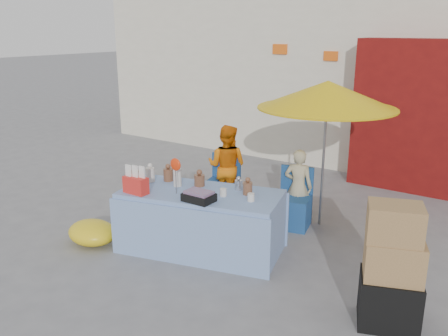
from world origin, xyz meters
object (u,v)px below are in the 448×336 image
Objects in this scene: vendor_orange at (227,166)px; vendor_beige at (298,187)px; chair_right at (293,209)px; box_stack at (392,271)px; chair_left at (222,193)px; umbrella at (327,95)px; market_table at (201,220)px.

vendor_beige is at bearing 166.93° from vendor_orange.
chair_right is 0.64× the size of vendor_orange.
chair_left is at bearing 152.34° from box_stack.
vendor_orange reaches higher than chair_right.
chair_right is 2.47m from box_stack.
umbrella is at bearing 30.09° from chair_right.
vendor_beige is (0.00, 0.13, 0.31)m from chair_right.
umbrella is (1.55, 0.15, 1.23)m from vendor_orange.
vendor_orange is at bearing -174.47° from umbrella.
vendor_orange is at bearing 75.42° from chair_left.
chair_left is 1.00× the size of chair_right.
vendor_orange is 1.98m from umbrella.
box_stack is at bearing -21.01° from market_table.
chair_right is (1.25, 0.00, 0.00)m from chair_left.
chair_right is at bearing 50.00° from market_table.
chair_left is (-0.62, 1.36, -0.15)m from market_table.
market_table reaches higher than chair_left.
chair_right is at bearing 138.62° from box_stack.
chair_left is 0.41× the size of umbrella.
chair_left is 3.50m from box_stack.
vendor_orange is at bearing 150.39° from box_stack.
box_stack is (1.83, -1.75, 0.01)m from vendor_beige.
vendor_beige is at bearing -6.94° from chair_left.
chair_right is 0.69× the size of box_stack.
box_stack is at bearing -54.44° from chair_right.
umbrella is at bearing -2.68° from chair_left.
vendor_beige is 0.91× the size of box_stack.
umbrella reaches higher than chair_right.
chair_left and chair_right have the same top height.
box_stack is (3.09, -1.62, 0.32)m from chair_left.
umbrella is at bearing -166.50° from vendor_beige.
box_stack reaches higher than chair_left.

